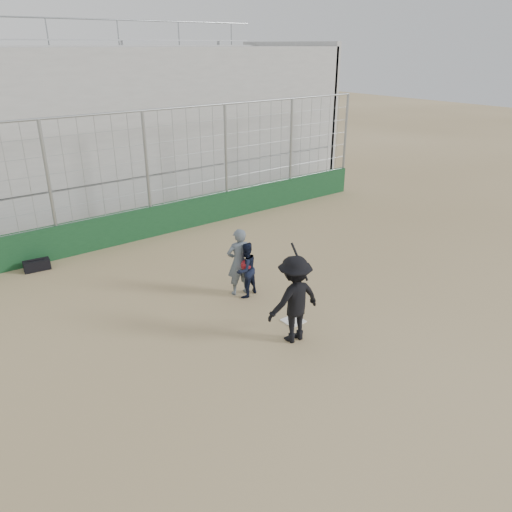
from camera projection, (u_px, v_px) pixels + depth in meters
ground at (293, 321)px, 11.39m from camera, size 90.00×90.00×0.00m
home_plate at (293, 321)px, 11.39m from camera, size 0.44×0.44×0.02m
backstop at (150, 208)px, 16.12m from camera, size 18.10×0.25×4.04m
bleachers at (87, 127)px, 18.96m from camera, size 20.25×6.70×6.98m
batter_at_plate at (294, 299)px, 10.35m from camera, size 1.28×0.83×2.05m
catcher_crouched at (246, 278)px, 12.36m from camera, size 0.81×0.71×0.99m
umpire at (239, 265)px, 12.37m from camera, size 0.70×0.53×1.56m
equipment_bag at (37, 265)px, 13.92m from camera, size 0.72×0.38×0.34m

